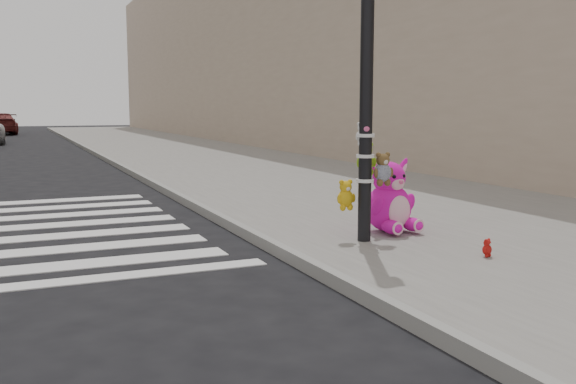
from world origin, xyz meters
name	(u,v)px	position (x,y,z in m)	size (l,w,h in m)	color
ground	(200,325)	(0.00, 0.00, 0.00)	(120.00, 120.00, 0.00)	black
sidewalk_near	(283,175)	(5.00, 10.00, 0.07)	(7.00, 80.00, 0.14)	slate
curb_edge	(147,181)	(1.55, 10.00, 0.07)	(0.12, 80.00, 0.15)	gray
bld_near	(310,30)	(10.50, 20.00, 5.00)	(5.00, 60.00, 10.00)	#B9A48E
signal_pole	(367,108)	(2.62, 1.82, 1.76)	(0.69, 0.50, 4.00)	black
pink_bunny	(390,201)	(3.20, 2.17, 0.54)	(0.71, 0.79, 0.99)	#F014B8
red_teddy	(487,248)	(3.40, 0.50, 0.24)	(0.14, 0.10, 0.21)	red
car_maroon_near	(0,124)	(-1.86, 40.87, 0.69)	(1.94, 4.77, 1.38)	maroon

